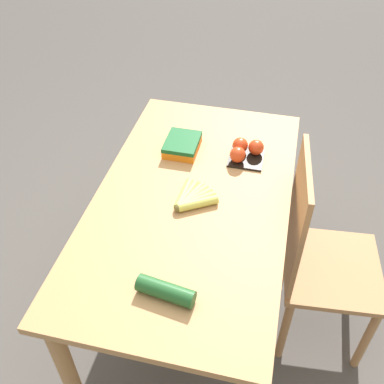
# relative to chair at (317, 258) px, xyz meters

# --- Properties ---
(ground_plane) EXTENTS (12.00, 12.00, 0.00)m
(ground_plane) POSITION_rel_chair_xyz_m (0.05, -0.52, -0.49)
(ground_plane) COLOR #4C4742
(dining_table) EXTENTS (1.32, 0.74, 0.77)m
(dining_table) POSITION_rel_chair_xyz_m (0.05, -0.52, 0.16)
(dining_table) COLOR #B27F4C
(dining_table) RESTS_ON ground_plane
(chair) EXTENTS (0.45, 0.44, 0.97)m
(chair) POSITION_rel_chair_xyz_m (0.00, 0.00, 0.00)
(chair) COLOR #A87547
(chair) RESTS_ON ground_plane
(banana_bunch) EXTENTS (0.17, 0.16, 0.03)m
(banana_bunch) POSITION_rel_chair_xyz_m (0.08, -0.52, 0.29)
(banana_bunch) COLOR brown
(banana_bunch) RESTS_ON dining_table
(tomato_pack) EXTENTS (0.14, 0.14, 0.08)m
(tomato_pack) POSITION_rel_chair_xyz_m (-0.24, -0.36, 0.31)
(tomato_pack) COLOR black
(tomato_pack) RESTS_ON dining_table
(carrot_bag) EXTENTS (0.17, 0.14, 0.05)m
(carrot_bag) POSITION_rel_chair_xyz_m (-0.23, -0.63, 0.31)
(carrot_bag) COLOR orange
(carrot_bag) RESTS_ON dining_table
(cucumber_near) EXTENTS (0.08, 0.19, 0.06)m
(cucumber_near) POSITION_rel_chair_xyz_m (0.51, -0.50, 0.30)
(cucumber_near) COLOR #1E5123
(cucumber_near) RESTS_ON dining_table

